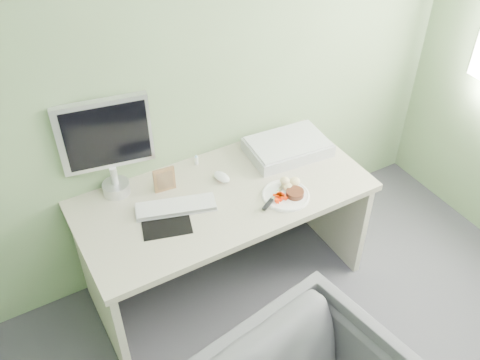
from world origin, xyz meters
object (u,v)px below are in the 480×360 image
desk (224,217)px  monitor (107,143)px  plate (286,195)px  scanner (287,147)px

desk → monitor: monitor is taller
desk → plate: plate is taller
scanner → desk: bearing=-160.1°
plate → scanner: size_ratio=0.55×
desk → monitor: 0.77m
desk → scanner: scanner is taller
plate → monitor: (-0.78, 0.50, 0.31)m
desk → scanner: 0.57m
plate → scanner: bearing=55.2°
desk → plate: bearing=-34.3°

